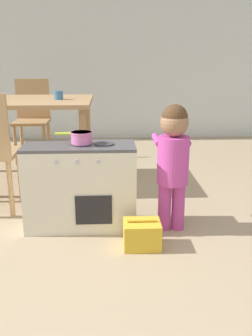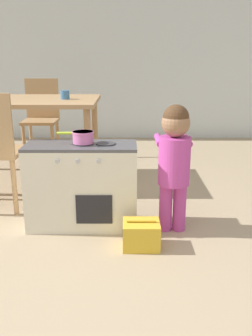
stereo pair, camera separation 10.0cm
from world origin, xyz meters
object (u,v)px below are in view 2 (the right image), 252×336
object	(u,v)px
dining_table	(30,110)
play_kitchen	(81,186)
child_figure	(173,154)
cup_on_table	(64,95)
toy_pot	(82,137)
dining_chair_far	(40,117)
toy_basket	(140,235)

from	to	relation	value
dining_table	play_kitchen	bearing A→B (deg)	-60.45
child_figure	cup_on_table	bearing A→B (deg)	129.76
toy_pot	child_figure	distance (m)	0.60
play_kitchen	child_figure	distance (m)	0.65
dining_table	dining_chair_far	distance (m)	0.81
child_figure	toy_basket	distance (m)	0.55
toy_pot	child_figure	world-z (taller)	child_figure
child_figure	cup_on_table	world-z (taller)	child_figure
dining_table	cup_on_table	bearing A→B (deg)	-4.10
child_figure	dining_table	xyz separation A→B (m)	(-1.15, 1.04, 0.14)
play_kitchen	toy_pot	size ratio (longest dim) A/B	3.05
dining_table	dining_chair_far	world-z (taller)	dining_chair_far
play_kitchen	cup_on_table	world-z (taller)	cup_on_table
toy_basket	dining_table	xyz separation A→B (m)	(-0.93, 1.28, 0.58)
toy_basket	dining_chair_far	xyz separation A→B (m)	(-1.03, 2.06, 0.39)
child_figure	toy_pot	bearing A→B (deg)	173.18
child_figure	cup_on_table	size ratio (longest dim) A/B	10.87
toy_pot	cup_on_table	bearing A→B (deg)	105.09
play_kitchen	toy_basket	xyz separation A→B (m)	(0.39, -0.31, -0.20)
play_kitchen	toy_basket	world-z (taller)	play_kitchen
toy_pot	dining_table	xyz separation A→B (m)	(-0.56, 0.96, 0.04)
toy_pot	cup_on_table	xyz separation A→B (m)	(-0.25, 0.94, 0.17)
toy_pot	dining_table	size ratio (longest dim) A/B	0.20
play_kitchen	dining_table	size ratio (longest dim) A/B	0.62
child_figure	cup_on_table	distance (m)	1.35
toy_pot	cup_on_table	size ratio (longest dim) A/B	3.10
dining_table	dining_chair_far	bearing A→B (deg)	96.99
child_figure	dining_chair_far	world-z (taller)	dining_chair_far
toy_pot	play_kitchen	bearing A→B (deg)	-178.23
dining_chair_far	dining_table	bearing A→B (deg)	96.99
dining_chair_far	cup_on_table	distance (m)	0.96
play_kitchen	dining_chair_far	world-z (taller)	dining_chair_far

